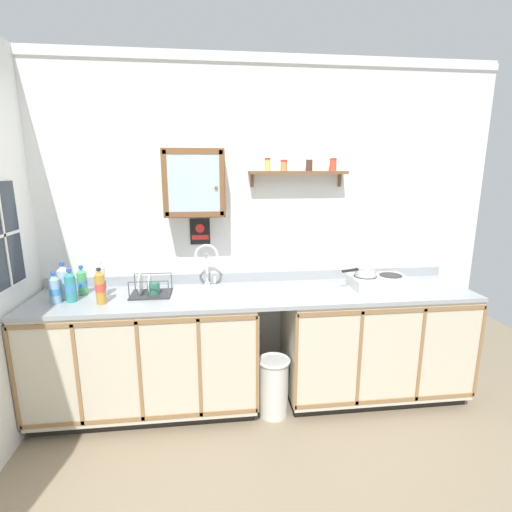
{
  "coord_description": "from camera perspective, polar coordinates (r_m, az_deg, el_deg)",
  "views": [
    {
      "loc": [
        -0.33,
        -2.34,
        1.82
      ],
      "look_at": [
        0.0,
        0.49,
        1.18
      ],
      "focal_mm": 26.32,
      "sensor_mm": 36.0,
      "label": 1
    }
  ],
  "objects": [
    {
      "name": "floor",
      "position": [
        2.98,
        1.14,
        -24.93
      ],
      "size": [
        6.35,
        6.35,
        0.0
      ],
      "primitive_type": "plane",
      "color": "gray",
      "rests_on": "ground"
    },
    {
      "name": "back_wall",
      "position": [
        3.09,
        -0.53,
        4.03
      ],
      "size": [
        3.95,
        0.07,
        2.68
      ],
      "color": "white",
      "rests_on": "ground"
    },
    {
      "name": "lower_cabinet_run",
      "position": [
        3.07,
        -16.15,
        -14.28
      ],
      "size": [
        1.64,
        0.63,
        0.89
      ],
      "color": "black",
      "rests_on": "ground"
    },
    {
      "name": "lower_cabinet_run_right",
      "position": [
        3.29,
        17.23,
        -12.51
      ],
      "size": [
        1.44,
        0.63,
        0.89
      ],
      "color": "black",
      "rests_on": "ground"
    },
    {
      "name": "countertop",
      "position": [
        2.87,
        0.22,
        -5.86
      ],
      "size": [
        3.31,
        0.66,
        0.03
      ],
      "primitive_type": "cube",
      "color": "#9EA3A8",
      "rests_on": "lower_cabinet_run"
    },
    {
      "name": "backsplash",
      "position": [
        3.14,
        -0.44,
        -3.16
      ],
      "size": [
        3.31,
        0.02,
        0.08
      ],
      "primitive_type": "cube",
      "color": "#9EA3A8",
      "rests_on": "countertop"
    },
    {
      "name": "sink",
      "position": [
        2.89,
        -7.37,
        -5.62
      ],
      "size": [
        0.53,
        0.43,
        0.47
      ],
      "color": "silver",
      "rests_on": "countertop"
    },
    {
      "name": "hot_plate_stove",
      "position": [
        3.15,
        18.17,
        -3.71
      ],
      "size": [
        0.45,
        0.3,
        0.09
      ],
      "color": "silver",
      "rests_on": "countertop"
    },
    {
      "name": "saucepan",
      "position": [
        3.1,
        16.26,
        -2.14
      ],
      "size": [
        0.31,
        0.18,
        0.08
      ],
      "color": "silver",
      "rests_on": "hot_plate_stove"
    },
    {
      "name": "bottle_detergent_teal_0",
      "position": [
        2.95,
        -26.36,
        -4.19
      ],
      "size": [
        0.08,
        0.08,
        0.24
      ],
      "color": "teal",
      "rests_on": "countertop"
    },
    {
      "name": "bottle_opaque_white_1",
      "position": [
        2.97,
        -22.49,
        -3.56
      ],
      "size": [
        0.07,
        0.07,
        0.27
      ],
      "color": "white",
      "rests_on": "countertop"
    },
    {
      "name": "bottle_juice_amber_2",
      "position": [
        2.81,
        -22.6,
        -4.4
      ],
      "size": [
        0.07,
        0.07,
        0.26
      ],
      "color": "gold",
      "rests_on": "countertop"
    },
    {
      "name": "bottle_soda_green_3",
      "position": [
        3.08,
        -24.91,
        -3.57
      ],
      "size": [
        0.07,
        0.07,
        0.22
      ],
      "color": "#4CB266",
      "rests_on": "countertop"
    },
    {
      "name": "bottle_water_blue_4",
      "position": [
        2.97,
        -28.27,
        -4.49
      ],
      "size": [
        0.08,
        0.08,
        0.22
      ],
      "color": "#8CB7E0",
      "rests_on": "countertop"
    },
    {
      "name": "bottle_water_clear_5",
      "position": [
        3.04,
        -27.15,
        -3.57
      ],
      "size": [
        0.08,
        0.08,
        0.27
      ],
      "color": "silver",
      "rests_on": "countertop"
    },
    {
      "name": "dish_rack",
      "position": [
        2.91,
        -15.87,
        -5.07
      ],
      "size": [
        0.3,
        0.24,
        0.17
      ],
      "color": "#333338",
      "rests_on": "countertop"
    },
    {
      "name": "mug",
      "position": [
        2.9,
        -15.3,
        -4.81
      ],
      "size": [
        0.09,
        0.13,
        0.1
      ],
      "color": "#337259",
      "rests_on": "countertop"
    },
    {
      "name": "wall_cabinet",
      "position": [
        2.89,
        -9.33,
        10.91
      ],
      "size": [
        0.45,
        0.27,
        0.49
      ],
      "color": "brown"
    },
    {
      "name": "spice_shelf",
      "position": [
        3.03,
        6.56,
        12.75
      ],
      "size": [
        0.77,
        0.14,
        0.23
      ],
      "color": "brown"
    },
    {
      "name": "warning_sign",
      "position": [
        3.05,
        -8.5,
        3.68
      ],
      "size": [
        0.16,
        0.01,
        0.21
      ],
      "color": "black"
    },
    {
      "name": "trash_bin",
      "position": [
        3.0,
        2.69,
        -19.1
      ],
      "size": [
        0.25,
        0.25,
        0.46
      ],
      "color": "silver",
      "rests_on": "ground"
    }
  ]
}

